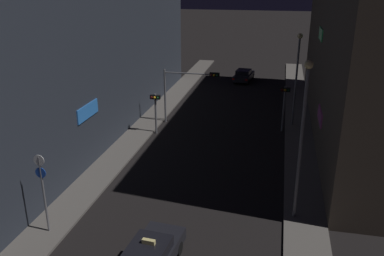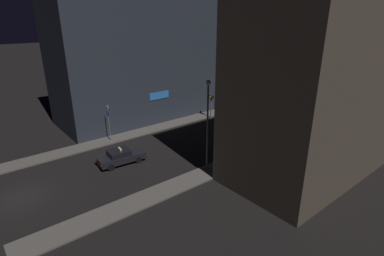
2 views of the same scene
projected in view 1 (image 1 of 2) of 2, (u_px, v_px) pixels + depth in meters
sidewalk_left at (147, 124)px, 34.76m from camera, size 2.16×56.43×0.14m
sidewalk_right at (299, 136)px, 32.26m from camera, size 2.16×56.43×0.14m
building_facade_right at (380, 27)px, 30.58m from camera, size 8.33×30.41×16.66m
far_car at (244, 75)px, 48.83m from camera, size 2.29×4.62×1.42m
traffic_light_overhead at (187, 85)px, 33.90m from camera, size 4.68×0.42×4.63m
traffic_light_left_kerb at (155, 105)px, 32.12m from camera, size 0.80×0.42×3.27m
traffic_light_right_kerb at (284, 100)px, 32.50m from camera, size 0.80×0.42×3.73m
sign_pole_left at (43, 187)px, 19.30m from camera, size 0.54×0.10×4.09m
street_lamp_near_block at (303, 126)px, 19.65m from camera, size 0.42×0.42×8.20m
street_lamp_far_block at (297, 70)px, 32.83m from camera, size 0.43×0.43×7.56m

